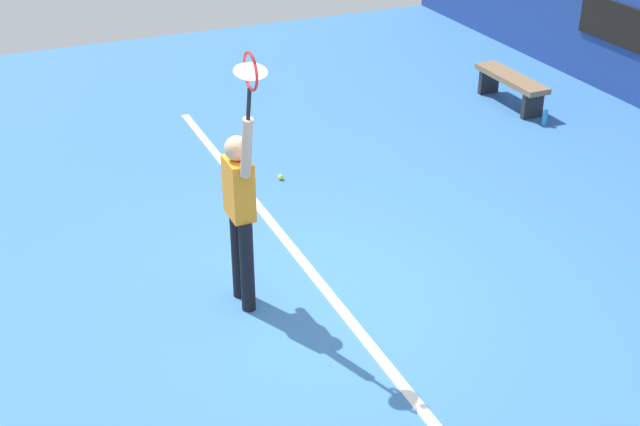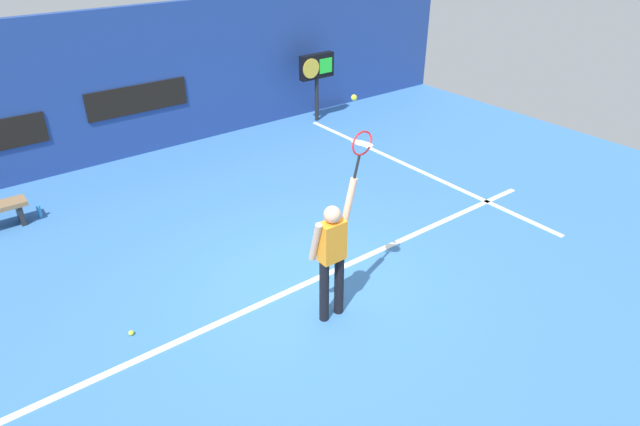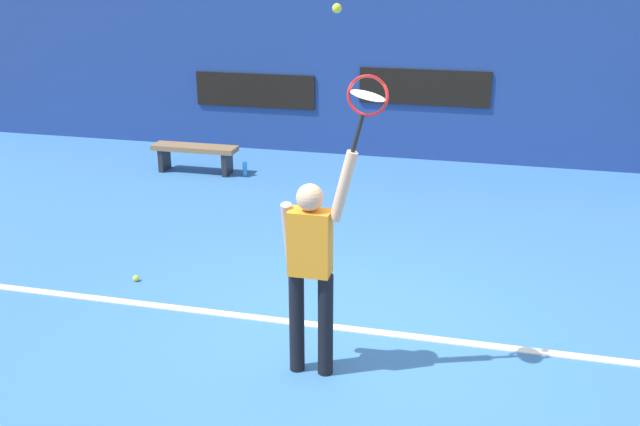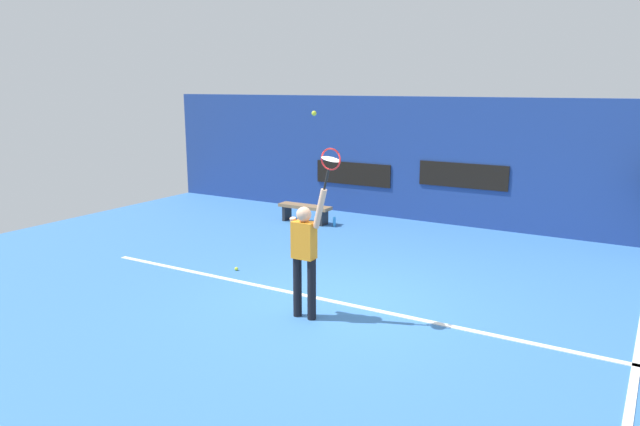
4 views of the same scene
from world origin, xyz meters
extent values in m
plane|color=#3870B2|center=(0.00, 0.00, 0.00)|extent=(18.00, 18.00, 0.00)
cube|color=navy|center=(0.00, 6.33, 1.56)|extent=(18.00, 0.20, 3.13)
cube|color=black|center=(0.00, 6.21, 1.25)|extent=(2.20, 0.03, 0.60)
cube|color=white|center=(0.00, 0.07, 0.01)|extent=(10.00, 0.10, 0.01)
cube|color=white|center=(4.19, 2.00, 0.01)|extent=(0.10, 7.00, 0.01)
cylinder|color=black|center=(-0.30, -0.71, 0.46)|extent=(0.13, 0.13, 0.92)
cylinder|color=black|center=(-0.05, -0.71, 0.46)|extent=(0.13, 0.13, 0.92)
cube|color=orange|center=(-0.18, -0.71, 1.20)|extent=(0.34, 0.20, 0.55)
sphere|color=#D8A884|center=(-0.18, -0.71, 1.58)|extent=(0.22, 0.22, 0.22)
cylinder|color=#D8A884|center=(0.09, -0.71, 1.69)|extent=(0.23, 0.09, 0.58)
cylinder|color=#D8A884|center=(-0.38, -0.63, 1.22)|extent=(0.09, 0.23, 0.58)
cylinder|color=black|center=(0.19, -0.71, 2.12)|extent=(0.10, 0.03, 0.30)
torus|color=red|center=(0.26, -0.71, 2.41)|extent=(0.38, 0.02, 0.38)
cylinder|color=silver|center=(0.26, -0.71, 2.41)|extent=(0.26, 0.27, 0.07)
sphere|color=#CCE033|center=(0.04, -0.79, 3.03)|extent=(0.07, 0.07, 0.07)
cylinder|color=black|center=(4.36, 5.61, 0.55)|extent=(0.10, 0.10, 1.10)
cube|color=black|center=(4.36, 5.61, 1.40)|extent=(0.95, 0.18, 0.60)
cylinder|color=gold|center=(4.11, 5.51, 1.40)|extent=(0.48, 0.02, 0.48)
cube|color=#26D833|center=(4.57, 5.51, 1.40)|extent=(0.38, 0.02, 0.36)
cube|color=#262628|center=(-2.94, 4.57, 0.18)|extent=(0.08, 0.32, 0.37)
cylinder|color=#338CD8|center=(-2.64, 4.57, 0.12)|extent=(0.07, 0.07, 0.24)
sphere|color=#CCE033|center=(-2.49, 0.56, 0.03)|extent=(0.07, 0.07, 0.07)
camera|label=1|loc=(6.25, -2.75, 4.55)|focal=47.93mm
camera|label=2|loc=(-3.85, -5.25, 4.89)|focal=30.81mm
camera|label=3|loc=(1.17, -5.87, 3.40)|focal=40.19mm
camera|label=4|loc=(4.26, -7.71, 3.40)|focal=33.11mm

